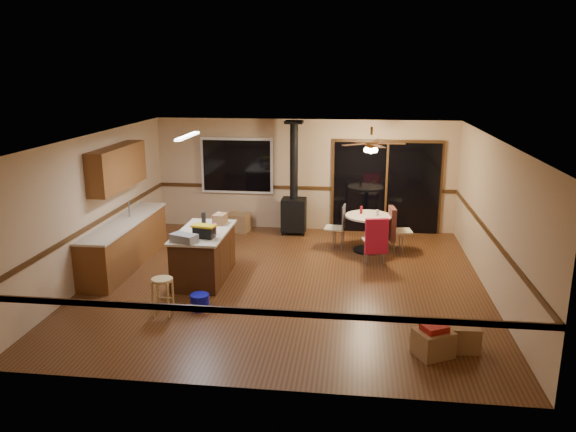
% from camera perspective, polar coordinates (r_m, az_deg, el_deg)
% --- Properties ---
extents(floor, '(7.00, 7.00, 0.00)m').
position_cam_1_polar(floor, '(10.18, -0.21, -6.70)').
color(floor, '#4D2B15').
rests_on(floor, ground).
extents(ceiling, '(7.00, 7.00, 0.00)m').
position_cam_1_polar(ceiling, '(9.54, -0.22, 7.99)').
color(ceiling, silver).
rests_on(ceiling, ground).
extents(wall_back, '(7.00, 0.00, 7.00)m').
position_cam_1_polar(wall_back, '(13.18, 1.69, 4.17)').
color(wall_back, tan).
rests_on(wall_back, ground).
extents(wall_front, '(7.00, 0.00, 7.00)m').
position_cam_1_polar(wall_front, '(6.49, -4.09, -7.28)').
color(wall_front, tan).
rests_on(wall_front, ground).
extents(wall_left, '(0.00, 7.00, 7.00)m').
position_cam_1_polar(wall_left, '(10.78, -19.01, 0.94)').
color(wall_left, tan).
rests_on(wall_left, ground).
extents(wall_right, '(0.00, 7.00, 7.00)m').
position_cam_1_polar(wall_right, '(9.98, 20.15, -0.23)').
color(wall_right, tan).
rests_on(wall_right, ground).
extents(chair_rail, '(7.00, 7.00, 0.08)m').
position_cam_1_polar(chair_rail, '(9.86, -0.21, -1.29)').
color(chair_rail, '#3C230F').
rests_on(chair_rail, ground).
extents(window, '(1.72, 0.10, 1.32)m').
position_cam_1_polar(window, '(13.33, -5.22, 5.12)').
color(window, black).
rests_on(window, ground).
extents(sliding_door, '(2.52, 0.10, 2.10)m').
position_cam_1_polar(sliding_door, '(13.14, 9.94, 2.82)').
color(sliding_door, black).
rests_on(sliding_door, ground).
extents(lower_cabinets, '(0.60, 3.00, 0.86)m').
position_cam_1_polar(lower_cabinets, '(11.32, -16.19, -2.77)').
color(lower_cabinets, brown).
rests_on(lower_cabinets, ground).
extents(countertop, '(0.64, 3.04, 0.04)m').
position_cam_1_polar(countertop, '(11.19, -16.36, -0.57)').
color(countertop, beige).
rests_on(countertop, lower_cabinets).
extents(upper_cabinets, '(0.35, 2.00, 0.80)m').
position_cam_1_polar(upper_cabinets, '(11.21, -16.93, 4.76)').
color(upper_cabinets, brown).
rests_on(upper_cabinets, ground).
extents(kitchen_island, '(0.88, 1.68, 0.90)m').
position_cam_1_polar(kitchen_island, '(10.31, -8.53, -3.91)').
color(kitchen_island, '#3D210F').
rests_on(kitchen_island, ground).
extents(wood_stove, '(0.55, 0.50, 2.52)m').
position_cam_1_polar(wood_stove, '(12.88, 0.60, 1.33)').
color(wood_stove, black).
rests_on(wood_stove, ground).
extents(ceiling_fan, '(0.24, 0.24, 0.55)m').
position_cam_1_polar(ceiling_fan, '(11.46, 8.43, 7.03)').
color(ceiling_fan, brown).
rests_on(ceiling_fan, ceiling).
extents(fluorescent_strip, '(0.10, 1.20, 0.04)m').
position_cam_1_polar(fluorescent_strip, '(10.21, -10.18, 7.99)').
color(fluorescent_strip, white).
rests_on(fluorescent_strip, ceiling).
extents(toolbox_grey, '(0.50, 0.39, 0.14)m').
position_cam_1_polar(toolbox_grey, '(9.58, -10.52, -2.22)').
color(toolbox_grey, slate).
rests_on(toolbox_grey, kitchen_island).
extents(toolbox_black, '(0.39, 0.26, 0.20)m').
position_cam_1_polar(toolbox_black, '(9.76, -8.53, -1.64)').
color(toolbox_black, black).
rests_on(toolbox_black, kitchen_island).
extents(toolbox_yellow_lid, '(0.44, 0.29, 0.03)m').
position_cam_1_polar(toolbox_yellow_lid, '(9.72, -8.55, -1.00)').
color(toolbox_yellow_lid, gold).
rests_on(toolbox_yellow_lid, toolbox_black).
extents(box_on_island, '(0.24, 0.31, 0.19)m').
position_cam_1_polar(box_on_island, '(10.57, -6.93, -0.31)').
color(box_on_island, brown).
rests_on(box_on_island, kitchen_island).
extents(bottle_dark, '(0.10, 0.10, 0.28)m').
position_cam_1_polar(bottle_dark, '(10.37, -8.57, -0.40)').
color(bottle_dark, black).
rests_on(bottle_dark, kitchen_island).
extents(bottle_pink, '(0.06, 0.06, 0.19)m').
position_cam_1_polar(bottle_pink, '(9.95, -7.44, -1.29)').
color(bottle_pink, '#D84C8C').
rests_on(bottle_pink, kitchen_island).
extents(bottle_white, '(0.07, 0.07, 0.20)m').
position_cam_1_polar(bottle_white, '(10.70, -7.01, -0.12)').
color(bottle_white, white).
rests_on(bottle_white, kitchen_island).
extents(bar_stool, '(0.36, 0.36, 0.59)m').
position_cam_1_polar(bar_stool, '(9.02, -12.60, -7.98)').
color(bar_stool, tan).
rests_on(bar_stool, floor).
extents(blue_bucket, '(0.33, 0.33, 0.25)m').
position_cam_1_polar(blue_bucket, '(9.15, -8.94, -8.61)').
color(blue_bucket, '#0B0D9F').
rests_on(blue_bucket, floor).
extents(dining_table, '(0.95, 0.95, 0.78)m').
position_cam_1_polar(dining_table, '(11.80, 8.13, -1.07)').
color(dining_table, black).
rests_on(dining_table, ground).
extents(glass_red, '(0.08, 0.08, 0.16)m').
position_cam_1_polar(glass_red, '(11.81, 7.45, 0.61)').
color(glass_red, '#590C14').
rests_on(glass_red, dining_table).
extents(glass_cream, '(0.06, 0.06, 0.13)m').
position_cam_1_polar(glass_cream, '(11.68, 9.07, 0.31)').
color(glass_cream, beige).
rests_on(glass_cream, dining_table).
extents(chair_left, '(0.44, 0.44, 0.51)m').
position_cam_1_polar(chair_left, '(11.87, 5.26, -0.61)').
color(chair_left, tan).
rests_on(chair_left, ground).
extents(chair_near, '(0.51, 0.54, 0.70)m').
position_cam_1_polar(chair_near, '(10.94, 8.95, -2.02)').
color(chair_near, tan).
rests_on(chair_near, ground).
extents(chair_right, '(0.51, 0.47, 0.70)m').
position_cam_1_polar(chair_right, '(11.83, 10.65, -0.81)').
color(chair_right, tan).
rests_on(chair_right, ground).
extents(box_under_window, '(0.60, 0.52, 0.42)m').
position_cam_1_polar(box_under_window, '(13.26, -5.04, -0.64)').
color(box_under_window, brown).
rests_on(box_under_window, floor).
extents(box_corner_a, '(0.60, 0.57, 0.36)m').
position_cam_1_polar(box_corner_a, '(7.92, 14.54, -12.38)').
color(box_corner_a, brown).
rests_on(box_corner_a, floor).
extents(box_corner_b, '(0.46, 0.40, 0.36)m').
position_cam_1_polar(box_corner_b, '(8.19, 17.23, -11.64)').
color(box_corner_b, brown).
rests_on(box_corner_b, floor).
extents(box_small_red, '(0.40, 0.38, 0.08)m').
position_cam_1_polar(box_small_red, '(7.82, 14.65, -10.95)').
color(box_small_red, maroon).
rests_on(box_small_red, box_corner_a).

